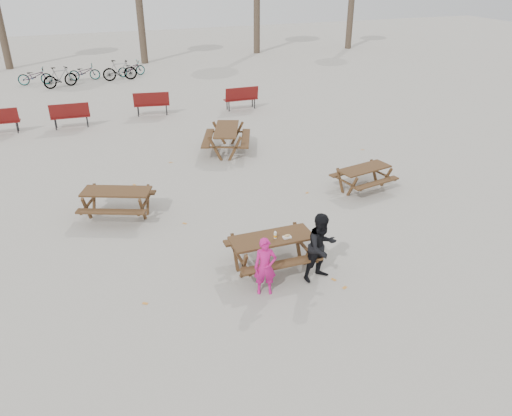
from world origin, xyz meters
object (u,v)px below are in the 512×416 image
object	(u,v)px
picnic_table_east	(363,178)
soda_bottle	(275,235)
picnic_table_north	(118,204)
child	(265,267)
main_picnic_table	(272,245)
food_tray	(287,237)
adult	(321,247)
picnic_table_far	(227,140)

from	to	relation	value
picnic_table_east	soda_bottle	bearing A→B (deg)	-154.67
picnic_table_east	picnic_table_north	distance (m)	7.01
child	picnic_table_east	size ratio (longest dim) A/B	0.79
main_picnic_table	picnic_table_east	distance (m)	5.02
main_picnic_table	food_tray	xyz separation A→B (m)	(0.29, -0.15, 0.21)
adult	picnic_table_far	xyz separation A→B (m)	(0.39, 8.04, -0.34)
food_tray	picnic_table_east	world-z (taller)	food_tray
food_tray	child	distance (m)	1.02
soda_bottle	picnic_table_far	world-z (taller)	soda_bottle
main_picnic_table	picnic_table_far	xyz separation A→B (m)	(1.21, 7.31, -0.16)
picnic_table_far	picnic_table_east	bearing A→B (deg)	-126.08
soda_bottle	child	world-z (taller)	child
food_tray	child	xyz separation A→B (m)	(-0.76, -0.67, -0.16)
food_tray	adult	xyz separation A→B (m)	(0.53, -0.58, -0.03)
picnic_table_far	child	bearing A→B (deg)	-170.79
food_tray	picnic_table_north	world-z (taller)	food_tray
main_picnic_table	soda_bottle	size ratio (longest dim) A/B	10.59
picnic_table_north	picnic_table_far	xyz separation A→B (m)	(4.12, 3.67, 0.05)
main_picnic_table	food_tray	size ratio (longest dim) A/B	10.00
picnic_table_east	child	bearing A→B (deg)	-151.86
food_tray	picnic_table_far	xyz separation A→B (m)	(0.92, 7.46, -0.37)
soda_bottle	adult	bearing A→B (deg)	-40.10
picnic_table_east	picnic_table_far	world-z (taller)	picnic_table_far
soda_bottle	picnic_table_north	xyz separation A→B (m)	(-2.95, 3.71, -0.47)
soda_bottle	picnic_table_east	distance (m)	5.04
child	adult	xyz separation A→B (m)	(1.29, 0.08, 0.14)
soda_bottle	picnic_table_far	xyz separation A→B (m)	(1.17, 7.39, -0.42)
food_tray	child	bearing A→B (deg)	-138.67
picnic_table_north	picnic_table_far	size ratio (longest dim) A/B	0.88
soda_bottle	picnic_table_north	size ratio (longest dim) A/B	0.10
adult	soda_bottle	bearing A→B (deg)	126.52
main_picnic_table	soda_bottle	xyz separation A→B (m)	(0.05, -0.07, 0.26)
adult	picnic_table_far	distance (m)	8.06
child	adult	bearing A→B (deg)	19.25
main_picnic_table	picnic_table_north	distance (m)	4.66
main_picnic_table	picnic_table_north	world-z (taller)	main_picnic_table
food_tray	adult	size ratio (longest dim) A/B	0.12
main_picnic_table	food_tray	world-z (taller)	food_tray
picnic_table_north	food_tray	bearing A→B (deg)	-27.53
main_picnic_table	child	distance (m)	0.94
picnic_table_far	adult	bearing A→B (deg)	-161.88
child	picnic_table_far	bearing A→B (deg)	93.82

